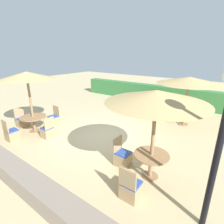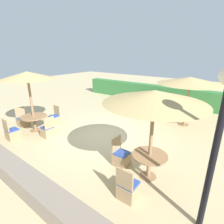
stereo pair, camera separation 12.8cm
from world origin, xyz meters
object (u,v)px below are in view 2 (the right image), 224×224
lamp_post (221,122)px  patio_chair_front_right_south (128,189)px  round_table_front_left (34,119)px  parasol_back_right (190,81)px  round_table_back_right (185,115)px  patio_chair_front_left_west (23,121)px  parasol_front_left (27,76)px  round_table_front_right (149,160)px  parasol_front_right (154,97)px  patio_chair_front_right_west (121,157)px  patio_chair_back_right_north (188,115)px  patio_chair_back_right_west (167,116)px  patio_chair_front_left_east (48,131)px  patio_chair_front_left_north (55,119)px  patio_chair_front_left_south (12,133)px

lamp_post → patio_chair_front_right_south: 2.65m
lamp_post → round_table_front_left: size_ratio=2.91×
parasol_back_right → round_table_back_right: size_ratio=2.95×
patio_chair_front_left_west → patio_chair_front_right_south: bearing=83.6°
parasol_front_left → round_table_front_left: size_ratio=2.39×
round_table_front_left → patio_chair_front_left_west: bearing=-177.5°
round_table_front_right → parasol_front_right: bearing=-90.0°
round_table_back_right → patio_chair_front_left_west: bearing=-142.0°
round_table_front_right → patio_chair_front_right_west: size_ratio=1.07×
patio_chair_front_left_west → patio_chair_back_right_north: (6.28, 5.92, 0.00)m
parasol_back_right → patio_chair_front_right_west: (-0.67, -4.65, -1.97)m
parasol_front_left → patio_chair_back_right_west: bearing=48.0°
round_table_back_right → patio_chair_back_right_north: bearing=93.5°
round_table_front_left → patio_chair_front_left_east: (1.00, 0.01, -0.32)m
round_table_front_left → round_table_back_right: (5.35, 4.91, -0.02)m
parasol_back_right → patio_chair_front_right_west: 5.09m
patio_chair_front_left_west → patio_chair_front_right_west: size_ratio=1.00×
patio_chair_front_right_west → patio_chair_back_right_north: bearing=173.7°
patio_chair_front_left_north → parasol_back_right: bearing=-143.9°
lamp_post → patio_chair_front_right_south: size_ratio=3.57×
parasol_front_right → patio_chair_front_right_west: parasol_front_right is taller
parasol_front_left → round_table_front_left: parasol_front_left is taller
patio_chair_front_right_west → round_table_front_left: bearing=-86.7°
parasol_front_left → patio_chair_front_right_south: (5.60, -0.78, -2.28)m
round_table_front_left → patio_chair_front_left_south: size_ratio=1.23×
patio_chair_front_left_east → patio_chair_front_right_south: (4.60, -0.79, 0.00)m
patio_chair_front_left_east → parasol_back_right: (4.35, 4.90, 1.97)m
parasol_front_left → patio_chair_front_left_north: (0.04, 1.04, -2.28)m
lamp_post → round_table_back_right: 6.01m
lamp_post → patio_chair_front_right_west: lamp_post is taller
patio_chair_back_right_north → patio_chair_front_right_south: bearing=92.7°
lamp_post → patio_chair_back_right_west: bearing=117.0°
patio_chair_front_left_south → patio_chair_back_right_north: size_ratio=1.00×
patio_chair_front_left_east → patio_chair_front_left_west: size_ratio=1.00×
patio_chair_front_left_west → lamp_post: bearing=86.7°
patio_chair_front_right_west → patio_chair_front_left_north: bearing=-99.5°
parasol_front_left → patio_chair_back_right_north: (5.29, 5.88, -2.28)m
patio_chair_front_right_west → round_table_front_right: bearing=88.7°
patio_chair_back_right_north → parasol_front_right: 6.04m
patio_chair_front_left_south → round_table_back_right: size_ratio=0.92×
lamp_post → parasol_front_left: (-7.20, 0.51, 0.19)m
patio_chair_front_left_east → patio_chair_back_right_west: same height
round_table_front_right → patio_chair_front_left_east: bearing=-177.1°
parasol_back_right → round_table_front_right: size_ratio=2.99×
patio_chair_back_right_north → patio_chair_front_right_west: size_ratio=1.00×
lamp_post → patio_chair_front_left_west: lamp_post is taller
parasol_back_right → parasol_front_right: bearing=-86.2°
patio_chair_front_left_east → patio_chair_back_right_north: 7.26m
patio_chair_back_right_west → patio_chair_back_right_north: same height
round_table_front_left → round_table_front_right: round_table_front_right is taller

